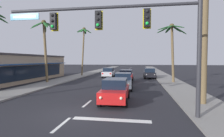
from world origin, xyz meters
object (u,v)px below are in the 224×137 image
object	(u,v)px
sedan_lead_at_stop_bar	(115,90)
sedan_oncoming_far	(109,72)
palm_left_second	(45,38)
palm_left_third	(84,40)
sedan_third_in_queue	(123,81)
sedan_fifth_in_queue	(126,76)
palm_right_nearest	(205,4)
palm_right_second	(172,39)
sedan_parked_nearest_kerb	(150,73)
storefront_strip_left	(14,68)
traffic_signal_mast	(129,27)

from	to	relation	value
sedan_lead_at_stop_bar	sedan_oncoming_far	world-z (taller)	same
palm_left_second	palm_left_third	bearing A→B (deg)	81.25
sedan_lead_at_stop_bar	sedan_third_in_queue	bearing A→B (deg)	89.93
sedan_fifth_in_queue	palm_right_nearest	distance (m)	14.71
sedan_lead_at_stop_bar	palm_left_third	world-z (taller)	palm_left_third
palm_right_second	sedan_lead_at_stop_bar	bearing A→B (deg)	-116.53
sedan_parked_nearest_kerb	palm_right_nearest	xyz separation A→B (m)	(2.55, -17.90, 5.82)
sedan_lead_at_stop_bar	palm_right_second	size ratio (longest dim) A/B	0.57
palm_left_second	sedan_lead_at_stop_bar	bearing A→B (deg)	-41.23
sedan_lead_at_stop_bar	storefront_strip_left	distance (m)	18.64
palm_left_third	palm_right_second	world-z (taller)	palm_left_third
sedan_fifth_in_queue	sedan_oncoming_far	distance (m)	7.46
traffic_signal_mast	palm_left_second	bearing A→B (deg)	133.32
sedan_fifth_in_queue	palm_right_second	world-z (taller)	palm_right_second
sedan_third_in_queue	palm_right_second	size ratio (longest dim) A/B	0.58
palm_right_nearest	palm_right_second	world-z (taller)	palm_right_nearest
sedan_third_in_queue	sedan_lead_at_stop_bar	bearing A→B (deg)	-90.07
sedan_oncoming_far	palm_left_second	world-z (taller)	palm_left_second
sedan_lead_at_stop_bar	storefront_strip_left	xyz separation A→B (m)	(-15.77, 9.87, 1.07)
sedan_parked_nearest_kerb	traffic_signal_mast	bearing A→B (deg)	-95.98
sedan_third_in_queue	sedan_oncoming_far	bearing A→B (deg)	106.74
palm_left_second	palm_right_nearest	xyz separation A→B (m)	(16.62, -9.42, 0.72)
storefront_strip_left	sedan_lead_at_stop_bar	bearing A→B (deg)	-32.05
palm_right_nearest	storefront_strip_left	world-z (taller)	palm_right_nearest
storefront_strip_left	sedan_oncoming_far	bearing A→B (deg)	35.93
sedan_fifth_in_queue	storefront_strip_left	xyz separation A→B (m)	(-15.60, -2.16, 1.07)
sedan_third_in_queue	sedan_oncoming_far	size ratio (longest dim) A/B	1.01
palm_right_nearest	palm_right_second	distance (m)	11.83
sedan_oncoming_far	sedan_fifth_in_queue	bearing A→B (deg)	-61.15
palm_right_nearest	sedan_parked_nearest_kerb	bearing A→B (deg)	98.12
sedan_third_in_queue	storefront_strip_left	world-z (taller)	storefront_strip_left
traffic_signal_mast	sedan_third_in_queue	size ratio (longest dim) A/B	2.32
palm_left_third	sedan_third_in_queue	bearing A→B (deg)	-58.16
palm_left_second	palm_right_second	bearing A→B (deg)	8.15
sedan_oncoming_far	traffic_signal_mast	bearing A→B (deg)	-77.28
sedan_third_in_queue	sedan_oncoming_far	xyz separation A→B (m)	(-3.78, 12.55, 0.00)
sedan_lead_at_stop_bar	palm_left_third	bearing A→B (deg)	113.68
sedan_lead_at_stop_bar	sedan_parked_nearest_kerb	xyz separation A→B (m)	(3.35, 17.87, 0.00)
palm_left_third	palm_right_nearest	bearing A→B (deg)	-54.06
sedan_lead_at_stop_bar	palm_left_second	distance (m)	15.13
sedan_fifth_in_queue	palm_right_nearest	world-z (taller)	palm_right_nearest
sedan_third_in_queue	palm_left_second	xyz separation A→B (m)	(-10.72, 3.37, 5.10)
sedan_lead_at_stop_bar	sedan_third_in_queue	size ratio (longest dim) A/B	0.99
sedan_lead_at_stop_bar	sedan_fifth_in_queue	xyz separation A→B (m)	(-0.17, 12.04, 0.00)
sedan_fifth_in_queue	palm_left_third	world-z (taller)	palm_left_third
sedan_fifth_in_queue	palm_left_second	bearing A→B (deg)	-165.90
palm_right_nearest	sedan_third_in_queue	bearing A→B (deg)	134.26
palm_left_second	palm_right_second	size ratio (longest dim) A/B	1.07
traffic_signal_mast	storefront_strip_left	world-z (taller)	traffic_signal_mast
traffic_signal_mast	palm_left_third	xyz separation A→B (m)	(-10.15, 23.71, 2.19)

